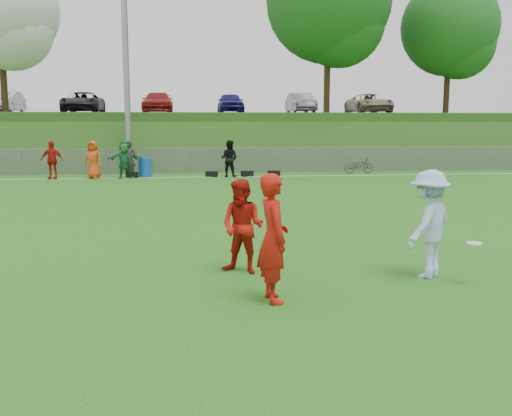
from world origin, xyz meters
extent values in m
plane|color=#185812|center=(0.00, 0.00, 0.00)|extent=(120.00, 120.00, 0.00)
cube|color=white|center=(0.00, 18.00, 0.01)|extent=(60.00, 0.10, 0.01)
cube|color=gray|center=(0.00, 20.00, 0.60)|extent=(58.00, 0.02, 1.20)
cube|color=gray|center=(0.00, 20.00, 1.25)|extent=(58.00, 0.04, 0.04)
cylinder|color=gray|center=(-3.00, 20.80, 6.00)|extent=(0.30, 0.30, 12.00)
cube|color=#2C5417|center=(0.00, 31.00, 1.50)|extent=(120.00, 18.00, 3.00)
cube|color=black|center=(0.00, 33.00, 3.05)|extent=(120.00, 12.00, 0.10)
cylinder|color=black|center=(-10.00, 25.00, 6.75)|extent=(0.36, 0.36, 7.50)
sphere|color=silver|center=(-9.40, 24.70, 7.50)|extent=(4.50, 4.50, 4.50)
cylinder|color=black|center=(8.00, 24.50, 7.25)|extent=(0.36, 0.36, 8.50)
sphere|color=#124312|center=(8.60, 24.20, 8.10)|extent=(5.10, 5.10, 5.10)
cylinder|color=black|center=(16.00, 26.00, 6.50)|extent=(0.36, 0.36, 7.00)
sphere|color=#124312|center=(16.00, 26.00, 8.25)|extent=(5.88, 5.88, 5.88)
sphere|color=#124312|center=(16.60, 25.70, 7.20)|extent=(4.20, 4.20, 4.20)
imported|color=gray|center=(-12.00, 32.00, 3.82)|extent=(1.52, 4.37, 1.44)
imported|color=black|center=(-7.00, 32.00, 3.82)|extent=(2.39, 5.18, 1.44)
imported|color=maroon|center=(-2.00, 32.00, 3.82)|extent=(2.02, 4.96, 1.44)
imported|color=navy|center=(3.00, 32.00, 3.82)|extent=(1.70, 4.23, 1.44)
imported|color=slate|center=(8.00, 32.00, 3.82)|extent=(1.52, 4.37, 1.44)
imported|color=#998C68|center=(13.00, 32.00, 3.82)|extent=(2.39, 5.18, 1.44)
imported|color=#B7170C|center=(-6.13, 18.00, 0.85)|extent=(1.05, 0.57, 1.69)
imported|color=#D64214|center=(-4.33, 18.00, 0.85)|extent=(0.95, 0.77, 1.69)
imported|color=#1E7338|center=(-2.94, 18.00, 0.85)|extent=(1.64, 0.80, 1.69)
imported|color=#292A2C|center=(-2.72, 18.00, 0.85)|extent=(0.71, 0.58, 1.69)
imported|color=black|center=(1.80, 18.00, 0.85)|extent=(1.02, 0.93, 1.69)
cube|color=black|center=(-2.64, 18.10, 0.13)|extent=(0.57, 0.31, 0.26)
cube|color=black|center=(0.99, 18.10, 0.13)|extent=(0.60, 0.39, 0.26)
cube|color=black|center=(2.65, 18.10, 0.13)|extent=(0.60, 0.40, 0.26)
cube|color=black|center=(3.92, 18.10, 0.13)|extent=(0.58, 0.35, 0.26)
imported|color=#B3140C|center=(0.97, -0.57, 0.91)|extent=(0.51, 0.71, 1.83)
imported|color=#AD140C|center=(0.70, 1.00, 0.79)|extent=(0.97, 0.91, 1.59)
imported|color=#A7C1E8|center=(3.68, 0.38, 0.88)|extent=(1.29, 1.25, 1.77)
cylinder|color=white|center=(4.19, -0.16, 0.66)|extent=(0.24, 0.24, 0.02)
cylinder|color=#0F49AC|center=(-2.08, 18.50, 0.44)|extent=(0.73, 0.73, 0.87)
imported|color=#323235|center=(8.32, 19.00, 0.40)|extent=(1.60, 0.81, 0.80)
camera|label=1|loc=(-0.24, -8.33, 2.53)|focal=40.00mm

